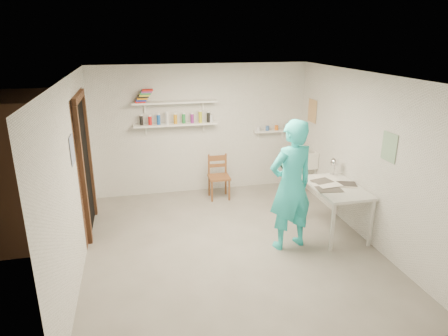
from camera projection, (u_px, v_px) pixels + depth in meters
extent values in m
cube|color=slate|center=(230.00, 246.00, 5.75)|extent=(4.00, 4.50, 0.02)
cube|color=silver|center=(231.00, 75.00, 4.98)|extent=(4.00, 4.50, 0.02)
cube|color=silver|center=(202.00, 129.00, 7.45)|extent=(4.00, 0.02, 2.40)
cube|color=silver|center=(296.00, 251.00, 3.28)|extent=(4.00, 0.02, 2.40)
cube|color=silver|center=(73.00, 178.00, 4.94)|extent=(0.02, 4.50, 2.40)
cube|color=silver|center=(365.00, 157.00, 5.79)|extent=(0.02, 4.50, 2.40)
cube|color=black|center=(85.00, 167.00, 5.98)|extent=(0.02, 0.90, 2.00)
cube|color=brown|center=(34.00, 167.00, 5.81)|extent=(1.40, 1.50, 2.10)
cube|color=brown|center=(78.00, 97.00, 5.65)|extent=(0.06, 1.05, 0.10)
cube|color=brown|center=(83.00, 178.00, 5.52)|extent=(0.06, 0.10, 2.00)
cube|color=brown|center=(90.00, 157.00, 6.45)|extent=(0.06, 0.10, 2.00)
cube|color=white|center=(176.00, 124.00, 7.18)|extent=(1.50, 0.22, 0.03)
cube|color=white|center=(175.00, 102.00, 7.05)|extent=(1.50, 0.22, 0.03)
cube|color=white|center=(272.00, 131.00, 7.68)|extent=(0.70, 0.14, 0.03)
cube|color=#334C7F|center=(72.00, 150.00, 4.88)|extent=(0.01, 0.28, 0.36)
cube|color=#995933|center=(312.00, 111.00, 7.34)|extent=(0.01, 0.34, 0.42)
cube|color=#3F724C|center=(389.00, 147.00, 5.18)|extent=(0.01, 0.30, 0.38)
cube|color=white|center=(300.00, 157.00, 7.47)|extent=(0.48, 0.60, 0.30)
imported|color=#29CFCF|center=(291.00, 186.00, 5.46)|extent=(0.76, 0.58, 1.85)
cylinder|color=#C8B788|center=(290.00, 159.00, 5.57)|extent=(0.33, 0.11, 0.33)
cube|color=brown|center=(219.00, 177.00, 7.30)|extent=(0.38, 0.37, 0.81)
cube|color=silver|center=(334.00, 209.00, 6.04)|extent=(0.68, 1.13, 0.75)
sphere|color=silver|center=(335.00, 162.00, 6.31)|extent=(0.14, 0.14, 0.14)
cylinder|color=black|center=(140.00, 120.00, 7.02)|extent=(0.06, 0.06, 0.17)
cylinder|color=red|center=(149.00, 120.00, 7.05)|extent=(0.06, 0.06, 0.17)
cylinder|color=blue|center=(158.00, 120.00, 7.08)|extent=(0.06, 0.06, 0.17)
cylinder|color=white|center=(167.00, 119.00, 7.12)|extent=(0.06, 0.06, 0.17)
cylinder|color=orange|center=(175.00, 119.00, 7.15)|extent=(0.06, 0.06, 0.17)
cylinder|color=#268C3F|center=(184.00, 118.00, 7.18)|extent=(0.06, 0.06, 0.17)
cylinder|color=#8C268C|center=(193.00, 118.00, 7.21)|extent=(0.06, 0.06, 0.17)
cylinder|color=gold|center=(201.00, 118.00, 7.25)|extent=(0.06, 0.06, 0.17)
cylinder|color=black|center=(209.00, 117.00, 7.28)|extent=(0.06, 0.06, 0.17)
cube|color=red|center=(140.00, 102.00, 6.92)|extent=(0.18, 0.14, 0.03)
cube|color=#1933A5|center=(141.00, 100.00, 6.91)|extent=(0.18, 0.14, 0.03)
cube|color=orange|center=(142.00, 98.00, 6.91)|extent=(0.18, 0.14, 0.03)
cube|color=black|center=(143.00, 97.00, 6.90)|extent=(0.18, 0.14, 0.03)
cube|color=yellow|center=(144.00, 95.00, 6.90)|extent=(0.18, 0.14, 0.03)
cube|color=#338C4C|center=(145.00, 93.00, 6.89)|extent=(0.18, 0.14, 0.03)
cube|color=#8C3F8C|center=(146.00, 92.00, 6.89)|extent=(0.18, 0.14, 0.03)
cube|color=red|center=(148.00, 90.00, 6.88)|extent=(0.18, 0.14, 0.03)
cylinder|color=silver|center=(262.00, 128.00, 7.62)|extent=(0.07, 0.07, 0.09)
cylinder|color=#335999|center=(269.00, 128.00, 7.65)|extent=(0.07, 0.07, 0.09)
cylinder|color=orange|center=(275.00, 128.00, 7.68)|extent=(0.07, 0.07, 0.09)
cylinder|color=#999999|center=(282.00, 127.00, 7.71)|extent=(0.07, 0.07, 0.09)
cube|color=silver|center=(336.00, 186.00, 5.92)|extent=(0.30, 0.22, 0.00)
cube|color=#4C4742|center=(336.00, 186.00, 5.92)|extent=(0.30, 0.22, 0.00)
cube|color=beige|center=(336.00, 185.00, 5.92)|extent=(0.30, 0.22, 0.00)
cube|color=#383330|center=(336.00, 185.00, 5.92)|extent=(0.30, 0.22, 0.00)
cube|color=silver|center=(336.00, 185.00, 5.92)|extent=(0.30, 0.22, 0.00)
cube|color=silver|center=(337.00, 185.00, 5.92)|extent=(0.30, 0.22, 0.00)
cube|color=#4C4742|center=(337.00, 184.00, 5.91)|extent=(0.30, 0.22, 0.00)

